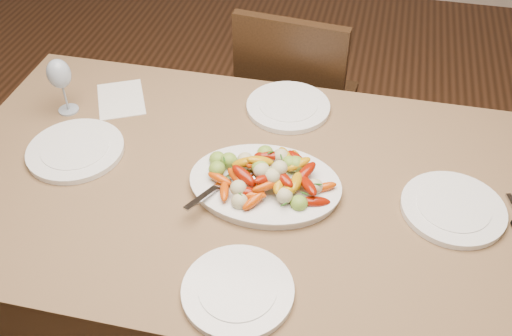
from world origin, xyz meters
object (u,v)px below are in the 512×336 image
at_px(plate_right, 453,209).
at_px(wine_glass, 62,85).
at_px(chair_far, 299,102).
at_px(serving_platter, 265,186).
at_px(plate_far, 288,107).
at_px(plate_near, 238,291).
at_px(plate_left, 76,150).
at_px(dining_table, 256,266).

xyz_separation_m(plate_right, wine_glass, (-1.23, 0.18, 0.09)).
relative_size(chair_far, serving_platter, 2.27).
bearing_deg(wine_glass, plate_far, 13.76).
relative_size(plate_far, plate_near, 1.03).
xyz_separation_m(chair_far, serving_platter, (0.03, -0.82, 0.30)).
relative_size(plate_left, plate_near, 1.08).
height_order(dining_table, wine_glass, wine_glass).
xyz_separation_m(serving_platter, plate_far, (-0.01, 0.39, -0.00)).
height_order(serving_platter, plate_near, serving_platter).
relative_size(chair_far, wine_glass, 4.64).
bearing_deg(serving_platter, plate_left, 177.88).
bearing_deg(dining_table, plate_left, 179.08).
height_order(chair_far, plate_right, chair_far).
xyz_separation_m(plate_far, plate_near, (0.02, -0.75, 0.00)).
bearing_deg(chair_far, plate_far, 99.06).
relative_size(plate_right, wine_glass, 1.37).
distance_m(chair_far, plate_near, 1.22).
xyz_separation_m(dining_table, wine_glass, (-0.68, 0.20, 0.48)).
xyz_separation_m(plate_left, plate_right, (1.11, 0.01, 0.00)).
bearing_deg(dining_table, plate_far, 86.53).
bearing_deg(plate_right, chair_far, 124.74).
bearing_deg(plate_right, wine_glass, 171.62).
xyz_separation_m(serving_platter, plate_right, (0.52, 0.03, -0.00)).
height_order(serving_platter, plate_right, serving_platter).
bearing_deg(serving_platter, chair_far, 92.14).
distance_m(plate_right, plate_near, 0.64).
relative_size(plate_far, wine_glass, 1.35).
bearing_deg(wine_glass, chair_far, 41.66).
height_order(serving_platter, plate_left, serving_platter).
height_order(plate_far, wine_glass, wine_glass).
xyz_separation_m(chair_far, plate_left, (-0.56, -0.80, 0.29)).
relative_size(dining_table, chair_far, 1.94).
bearing_deg(chair_far, dining_table, 95.99).
xyz_separation_m(plate_right, plate_far, (-0.52, 0.35, 0.00)).
bearing_deg(serving_platter, wine_glass, 163.40).
xyz_separation_m(chair_far, plate_near, (0.04, -1.18, 0.29)).
relative_size(serving_platter, plate_left, 1.43).
height_order(dining_table, serving_platter, serving_platter).
relative_size(serving_platter, plate_far, 1.51).
relative_size(plate_left, wine_glass, 1.42).
xyz_separation_m(dining_table, plate_right, (0.55, 0.02, 0.39)).
distance_m(dining_table, chair_far, 0.81).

